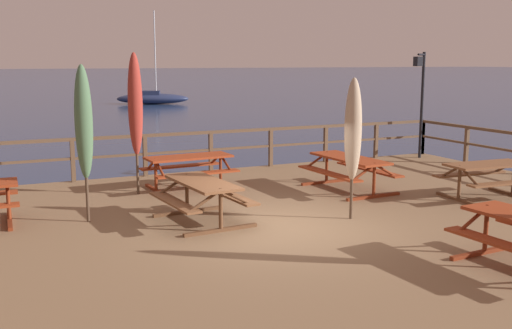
{
  "coord_description": "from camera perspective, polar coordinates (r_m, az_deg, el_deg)",
  "views": [
    {
      "loc": [
        -4.67,
        -9.26,
        3.58
      ],
      "look_at": [
        0.0,
        0.88,
        1.66
      ],
      "focal_mm": 42.11,
      "sensor_mm": 36.0,
      "label": 1
    }
  ],
  "objects": [
    {
      "name": "picnic_table_front_left",
      "position": [
        13.99,
        -6.39,
        -0.01
      ],
      "size": [
        2.04,
        1.51,
        0.78
      ],
      "color": "#993819",
      "rests_on": "wooden_deck"
    },
    {
      "name": "railing_waterside_far",
      "position": [
        15.86,
        -7.37,
        1.81
      ],
      "size": [
        16.26,
        0.1,
        1.09
      ],
      "color": "brown",
      "rests_on": "wooden_deck"
    },
    {
      "name": "picnic_table_front_right",
      "position": [
        13.87,
        8.85,
        -0.13
      ],
      "size": [
        1.5,
        2.24,
        0.78
      ],
      "color": "#993819",
      "rests_on": "wooden_deck"
    },
    {
      "name": "patio_umbrella_short_mid",
      "position": [
        13.4,
        -11.4,
        5.56
      ],
      "size": [
        0.32,
        0.32,
        3.12
      ],
      "color": "#4C3828",
      "rests_on": "wooden_deck"
    },
    {
      "name": "lamp_post_hooked",
      "position": [
        18.74,
        15.37,
        6.95
      ],
      "size": [
        0.61,
        0.44,
        3.2
      ],
      "color": "black",
      "rests_on": "wooden_deck"
    },
    {
      "name": "picnic_table_mid_left",
      "position": [
        13.81,
        21.13,
        -0.76
      ],
      "size": [
        1.91,
        1.52,
        0.78
      ],
      "color": "brown",
      "rests_on": "wooden_deck"
    },
    {
      "name": "ground_plane",
      "position": [
        10.97,
        1.96,
        -9.29
      ],
      "size": [
        600.0,
        600.0,
        0.0
      ],
      "primitive_type": "plane",
      "color": "navy"
    },
    {
      "name": "wooden_deck",
      "position": [
        10.87,
        1.97,
        -7.65
      ],
      "size": [
        16.46,
        11.78,
        0.66
      ],
      "primitive_type": "cube",
      "color": "#846647",
      "rests_on": "ground"
    },
    {
      "name": "sailboat_distant",
      "position": [
        51.76,
        -9.8,
        6.24
      ],
      "size": [
        6.21,
        3.66,
        7.72
      ],
      "color": "navy",
      "rests_on": "ground"
    },
    {
      "name": "patio_umbrella_tall_mid_left",
      "position": [
        11.18,
        9.2,
        3.24
      ],
      "size": [
        0.32,
        0.32,
        2.64
      ],
      "color": "#4C3828",
      "rests_on": "wooden_deck"
    },
    {
      "name": "picnic_table_mid_centre",
      "position": [
        11.03,
        -5.09,
        -2.65
      ],
      "size": [
        1.55,
        1.96,
        0.78
      ],
      "color": "brown",
      "rests_on": "wooden_deck"
    },
    {
      "name": "patio_umbrella_short_back",
      "position": [
        11.25,
        -16.05,
        3.81
      ],
      "size": [
        0.32,
        0.32,
        2.88
      ],
      "color": "#4C3828",
      "rests_on": "wooden_deck"
    }
  ]
}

